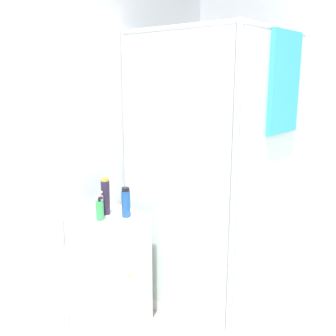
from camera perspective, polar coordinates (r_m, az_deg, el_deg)
name	(u,v)px	position (r m, az deg, el deg)	size (l,w,h in m)	color
wall_back	(32,157)	(2.49, -19.17, 1.49)	(6.40, 0.06, 2.50)	silver
shower_enclosure	(216,234)	(3.05, 7.03, -9.44)	(0.95, 0.98, 2.03)	white
vanity_cabinet	(111,273)	(2.83, -8.33, -14.78)	(0.45, 0.38, 0.81)	white
sink	(26,303)	(2.05, -19.97, -17.89)	(0.55, 0.55, 1.00)	white
soap_dispenser	(100,210)	(2.60, -9.88, -6.06)	(0.05, 0.05, 0.16)	green
shampoo_bottle_tall_black	(105,196)	(2.68, -9.06, -4.10)	(0.06, 0.06, 0.26)	#281E33
shampoo_bottle_blue	(126,203)	(2.63, -6.13, -5.02)	(0.06, 0.06, 0.20)	#1E4C93
lotion_bottle_white	(100,206)	(2.65, -9.79, -5.43)	(0.04, 0.04, 0.18)	#B299C6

